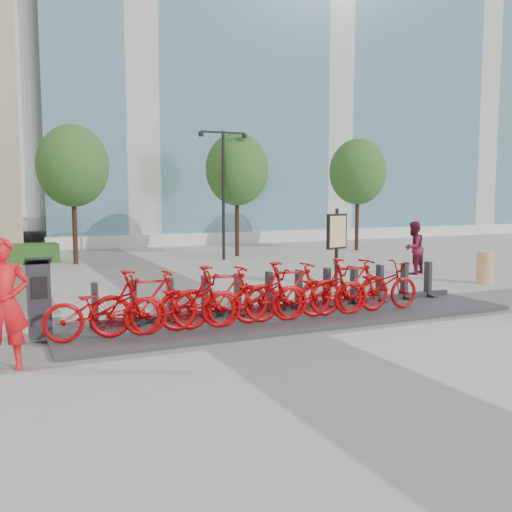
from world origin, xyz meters
name	(u,v)px	position (x,y,z in m)	size (l,w,h in m)	color
ground	(242,328)	(0.00, 0.00, 0.00)	(120.00, 120.00, 0.00)	#A5A69C
glass_building	(278,56)	(14.00, 26.00, 12.00)	(32.00, 16.00, 24.00)	#63949A
tree_1	(73,166)	(-1.50, 12.00, 3.59)	(2.60, 2.60, 5.10)	#381E11
tree_2	(237,170)	(5.00, 12.00, 3.59)	(2.60, 2.60, 5.10)	#381E11
tree_3	(358,172)	(11.00, 12.00, 3.59)	(2.60, 2.60, 5.10)	#381E11
streetlamp	(223,180)	(4.00, 11.00, 3.13)	(2.00, 0.20, 5.00)	black
dock_pad	(294,317)	(1.30, 0.30, 0.04)	(9.60, 2.40, 0.08)	#363639
dock_rail_posts	(286,291)	(1.36, 0.77, 0.51)	(8.02, 0.50, 0.85)	#29282D
bike_0	(103,309)	(-2.60, -0.05, 0.61)	(0.70, 2.00, 1.05)	#A10305
bike_1	(145,302)	(-1.88, -0.05, 0.66)	(0.55, 1.94, 1.17)	#A10305
bike_2	(184,302)	(-1.16, -0.05, 0.61)	(0.70, 2.00, 1.05)	#A10305
bike_3	(221,296)	(-0.44, -0.05, 0.66)	(0.55, 1.94, 1.17)	#A10305
bike_4	(256,296)	(0.28, -0.05, 0.61)	(0.70, 2.00, 1.05)	#A10305
bike_5	(289,291)	(1.00, -0.05, 0.66)	(0.55, 1.94, 1.17)	#A10305
bike_6	(320,291)	(1.72, -0.05, 0.61)	(0.70, 2.00, 1.05)	#A10305
bike_7	(350,286)	(2.44, -0.05, 0.66)	(0.55, 1.94, 1.17)	#A10305
bike_8	(378,286)	(3.16, -0.05, 0.61)	(0.70, 2.00, 1.05)	#A10305
kiosk	(39,299)	(-3.59, 0.48, 0.76)	(0.46, 0.39, 1.42)	#29282D
worker_red	(4,304)	(-4.16, -0.92, 0.97)	(0.71, 0.46, 1.94)	red
pedestrian	(413,248)	(8.01, 4.57, 0.85)	(0.83, 0.64, 1.70)	maroon
construction_barrel	(485,268)	(8.59, 2.15, 0.46)	(0.47, 0.47, 0.91)	orange
map_sign	(337,235)	(4.47, 3.61, 1.44)	(0.71, 0.26, 2.17)	black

